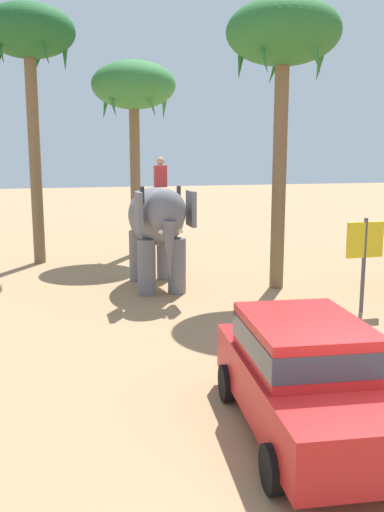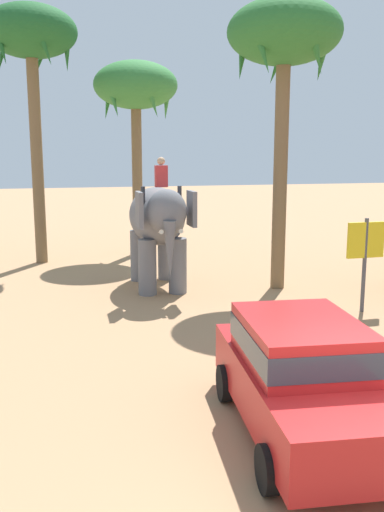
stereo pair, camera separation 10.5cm
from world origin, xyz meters
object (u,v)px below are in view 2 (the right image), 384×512
(car_sedan_foreground, at_px, (301,373))
(palm_tree_behind_elephant, at_px, (31,40))
(elephant_with_mahout, at_px, (158,222))
(palm_tree_far_back, at_px, (136,90))
(signboard_yellow, at_px, (365,246))
(palm_tree_near_hut, at_px, (284,41))

(car_sedan_foreground, relative_size, palm_tree_behind_elephant, 0.47)
(elephant_with_mahout, height_order, palm_tree_behind_elephant, palm_tree_behind_elephant)
(palm_tree_behind_elephant, distance_m, palm_tree_far_back, 4.11)
(car_sedan_foreground, distance_m, signboard_yellow, 6.94)
(signboard_yellow, bearing_deg, palm_tree_near_hut, 110.54)
(car_sedan_foreground, height_order, signboard_yellow, signboard_yellow)
(palm_tree_far_back, xyz_separation_m, signboard_yellow, (4.20, -9.60, -4.64))
(elephant_with_mahout, bearing_deg, palm_tree_far_back, 86.62)
(car_sedan_foreground, distance_m, palm_tree_near_hut, 10.80)
(palm_tree_far_back, distance_m, signboard_yellow, 11.46)
(elephant_with_mahout, xyz_separation_m, palm_tree_near_hut, (3.46, -0.85, 5.07))
(elephant_with_mahout, bearing_deg, signboard_yellow, -39.56)
(signboard_yellow, bearing_deg, palm_tree_far_back, 113.62)
(car_sedan_foreground, bearing_deg, palm_tree_behind_elephant, 104.42)
(palm_tree_behind_elephant, distance_m, palm_tree_near_hut, 9.04)
(palm_tree_near_hut, relative_size, palm_tree_far_back, 1.10)
(palm_tree_behind_elephant, bearing_deg, elephant_with_mahout, -55.76)
(palm_tree_behind_elephant, bearing_deg, car_sedan_foreground, -75.58)
(car_sedan_foreground, distance_m, palm_tree_behind_elephant, 16.13)
(car_sedan_foreground, height_order, palm_tree_near_hut, palm_tree_near_hut)
(car_sedan_foreground, height_order, palm_tree_far_back, palm_tree_far_back)
(elephant_with_mahout, height_order, palm_tree_far_back, palm_tree_far_back)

